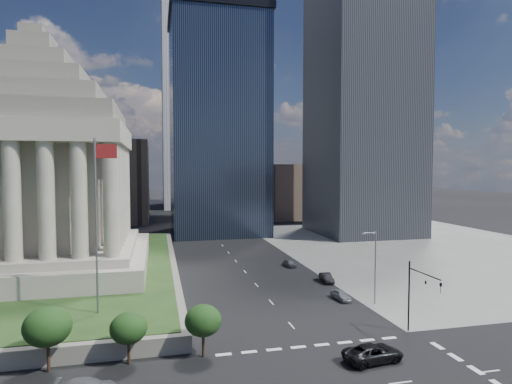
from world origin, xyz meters
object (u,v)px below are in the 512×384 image
object	(u,v)px
traffic_signal_ne	(419,289)
street_lamp_north	(374,263)
parked_sedan_far	(290,263)
parked_sedan_near	(341,295)
pickup_truck	(373,353)
flagpole	(98,216)
war_memorial	(36,150)
parked_sedan_mid	(326,278)

from	to	relation	value
traffic_signal_ne	street_lamp_north	bearing A→B (deg)	85.81
traffic_signal_ne	parked_sedan_far	bearing A→B (deg)	95.66
street_lamp_north	parked_sedan_far	world-z (taller)	street_lamp_north
traffic_signal_ne	parked_sedan_near	bearing A→B (deg)	100.59
pickup_truck	parked_sedan_far	xyz separation A→B (m)	(4.27, 39.76, -0.18)
flagpole	pickup_truck	xyz separation A→B (m)	(26.56, -14.75, -12.29)
traffic_signal_ne	parked_sedan_far	size ratio (longest dim) A/B	2.11
pickup_truck	parked_sedan_far	bearing A→B (deg)	-14.01
war_memorial	parked_sedan_mid	world-z (taller)	war_memorial
war_memorial	parked_sedan_near	world-z (taller)	war_memorial
flagpole	pickup_truck	world-z (taller)	flagpole
flagpole	street_lamp_north	world-z (taller)	flagpole
war_memorial	parked_sedan_mid	distance (m)	51.15
street_lamp_north	parked_sedan_mid	bearing A→B (deg)	98.56
traffic_signal_ne	pickup_truck	bearing A→B (deg)	-150.22
street_lamp_north	pickup_truck	world-z (taller)	street_lamp_north
traffic_signal_ne	parked_sedan_mid	size ratio (longest dim) A/B	1.88
traffic_signal_ne	street_lamp_north	size ratio (longest dim) A/B	0.80
pickup_truck	parked_sedan_near	bearing A→B (deg)	-23.21
pickup_truck	parked_sedan_near	world-z (taller)	pickup_truck
traffic_signal_ne	parked_sedan_far	xyz separation A→B (m)	(-3.50, 35.31, -4.60)
war_memorial	pickup_truck	bearing A→B (deg)	-45.02
flagpole	parked_sedan_far	xyz separation A→B (m)	(30.83, 25.01, -12.47)
traffic_signal_ne	parked_sedan_far	world-z (taller)	traffic_signal_ne
traffic_signal_ne	parked_sedan_mid	world-z (taller)	traffic_signal_ne
parked_sedan_mid	parked_sedan_near	bearing A→B (deg)	-94.54
flagpole	traffic_signal_ne	size ratio (longest dim) A/B	2.50
parked_sedan_mid	pickup_truck	bearing A→B (deg)	-98.01
street_lamp_north	parked_sedan_mid	xyz separation A→B (m)	(-1.83, 12.14, -4.96)
war_memorial	pickup_truck	world-z (taller)	war_memorial
traffic_signal_ne	street_lamp_north	xyz separation A→B (m)	(0.83, 11.30, 0.41)
flagpole	war_memorial	bearing A→B (deg)	116.89
war_memorial	parked_sedan_mid	size ratio (longest dim) A/B	9.17
street_lamp_north	pickup_truck	distance (m)	18.59
parked_sedan_near	flagpole	bearing A→B (deg)	-177.00
street_lamp_north	parked_sedan_far	bearing A→B (deg)	100.22
pickup_truck	parked_sedan_mid	xyz separation A→B (m)	(6.77, 27.89, -0.12)
street_lamp_north	parked_sedan_near	distance (m)	6.74
war_memorial	parked_sedan_far	bearing A→B (deg)	1.34
parked_sedan_mid	parked_sedan_far	distance (m)	12.13
traffic_signal_ne	parked_sedan_near	world-z (taller)	traffic_signal_ne
war_memorial	parked_sedan_near	bearing A→B (deg)	-24.62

